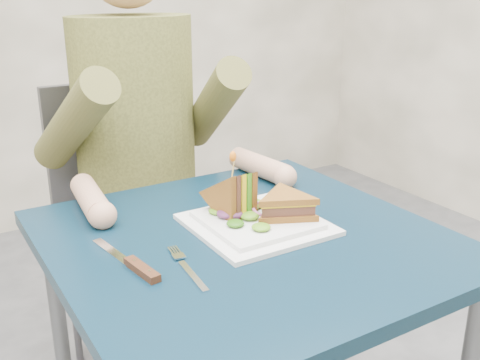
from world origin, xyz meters
TOP-DOWN VIEW (x-y plane):
  - table at (0.00, 0.00)m, footprint 0.75×0.75m
  - chair at (0.00, 0.68)m, footprint 0.42×0.40m
  - diner at (-0.00, 0.57)m, footprint 0.54×0.59m
  - plate at (0.04, 0.02)m, footprint 0.26×0.26m
  - sandwich_flat at (0.10, -0.00)m, footprint 0.19×0.19m
  - sandwich_upright at (0.01, 0.07)m, footprint 0.09×0.15m
  - fork at (-0.17, -0.07)m, footprint 0.04×0.18m
  - knife at (-0.24, -0.02)m, footprint 0.05×0.22m
  - toothpick at (0.01, 0.07)m, footprint 0.01×0.01m
  - toothpick_frill at (0.01, 0.07)m, footprint 0.01×0.01m
  - lettuce_spill at (0.05, 0.03)m, footprint 0.15×0.13m
  - onion_ring at (0.06, 0.03)m, footprint 0.04×0.04m

SIDE VIEW (x-z plane):
  - chair at x=0.00m, z-range 0.08..1.01m
  - table at x=0.00m, z-range 0.29..1.02m
  - fork at x=-0.17m, z-range 0.73..0.74m
  - knife at x=-0.24m, z-range 0.73..0.74m
  - plate at x=0.04m, z-range 0.73..0.75m
  - lettuce_spill at x=0.05m, z-range 0.75..0.77m
  - onion_ring at x=0.06m, z-range 0.75..0.78m
  - sandwich_flat at x=0.10m, z-range 0.75..0.80m
  - sandwich_upright at x=0.01m, z-range 0.71..0.86m
  - toothpick at x=0.01m, z-range 0.82..0.88m
  - toothpick_frill at x=0.01m, z-range 0.87..0.89m
  - diner at x=0.00m, z-range 0.54..1.29m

